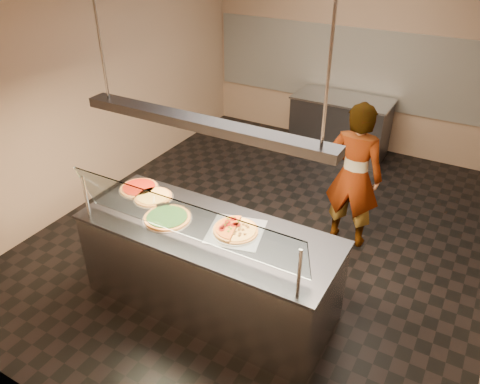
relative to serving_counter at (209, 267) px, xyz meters
The scene contains 19 objects.
ground 1.48m from the serving_counter, 91.11° to the left, with size 5.00×6.00×0.02m, color black.
wall_back 4.54m from the serving_counter, 90.35° to the left, with size 5.00×0.02×3.00m, color #A18268.
wall_front 1.91m from the serving_counter, 90.97° to the right, with size 5.00×0.02×3.00m, color #A18268.
wall_left 3.08m from the serving_counter, 151.01° to the left, with size 0.02×6.00×3.00m, color #A18268.
tile_band 4.46m from the serving_counter, 90.36° to the left, with size 4.90×0.02×1.20m, color silver.
serving_counter is the anchor object (origin of this frame).
sneeze_guard 0.83m from the serving_counter, 90.00° to the right, with size 2.22×0.18×0.54m.
perforated_tray 0.54m from the serving_counter, 16.84° to the left, with size 0.59×0.59×0.01m.
half_pizza_pepperoni 0.53m from the serving_counter, 26.24° to the left, with size 0.29×0.44×0.05m.
half_pizza_sausage 0.61m from the serving_counter, 12.25° to the left, with size 0.29×0.44×0.04m.
pizza_spinach 0.63m from the serving_counter, behind, with size 0.47×0.47×0.03m.
pizza_cheese 0.91m from the serving_counter, 167.26° to the left, with size 0.40×0.40×0.03m.
pizza_tomato 1.14m from the serving_counter, 166.58° to the left, with size 0.41×0.41×0.03m.
pizza_spatula 0.81m from the serving_counter, behind, with size 0.28×0.18×0.02m.
prep_table 3.96m from the serving_counter, 90.96° to the left, with size 1.51×0.74×0.93m.
worker 1.95m from the serving_counter, 64.35° to the left, with size 0.63×0.42×1.74m, color #3B3845.
heat_lamp_housing 1.48m from the serving_counter, 89.10° to the right, with size 2.30×0.18×0.08m, color #3D3D42.
lamp_rod_left 2.26m from the serving_counter, behind, with size 0.02×0.02×1.01m, color #B7B7BC.
lamp_rod_right 2.26m from the serving_counter, ahead, with size 0.02×0.02×1.01m, color #B7B7BC.
Camera 1 is at (2.00, -4.28, 3.41)m, focal length 35.00 mm.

